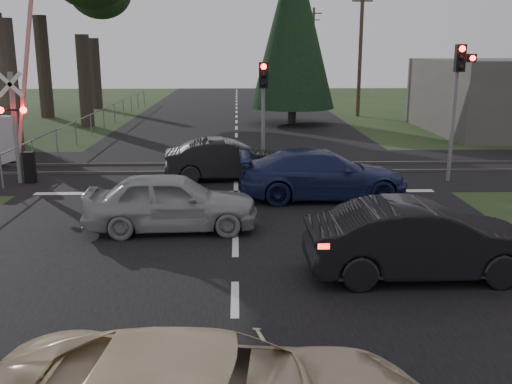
{
  "coord_description": "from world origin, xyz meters",
  "views": [
    {
      "loc": [
        0.07,
        -9.82,
        4.51
      ],
      "look_at": [
        0.49,
        3.04,
        1.3
      ],
      "focal_mm": 40.0,
      "sensor_mm": 36.0,
      "label": 1
    }
  ],
  "objects_px": {
    "traffic_signal_center": "(263,99)",
    "dark_hatchback": "(422,240)",
    "silver_car": "(172,202)",
    "crossing_signal": "(22,124)",
    "utility_pole_far": "(313,48)",
    "traffic_signal_right": "(458,86)",
    "blue_sedan": "(323,174)",
    "utility_pole_mid": "(361,47)",
    "dark_car_far": "(227,160)"
  },
  "relations": [
    {
      "from": "traffic_signal_center",
      "to": "dark_hatchback",
      "type": "distance_m",
      "value": 10.27
    },
    {
      "from": "silver_car",
      "to": "crossing_signal",
      "type": "bearing_deg",
      "value": 43.51
    },
    {
      "from": "utility_pole_far",
      "to": "traffic_signal_right",
      "type": "bearing_deg",
      "value": -91.2
    },
    {
      "from": "dark_hatchback",
      "to": "blue_sedan",
      "type": "xyz_separation_m",
      "value": [
        -1.07,
        6.39,
        -0.01
      ]
    },
    {
      "from": "traffic_signal_center",
      "to": "blue_sedan",
      "type": "bearing_deg",
      "value": -62.4
    },
    {
      "from": "traffic_signal_center",
      "to": "utility_pole_mid",
      "type": "height_order",
      "value": "utility_pole_mid"
    },
    {
      "from": "blue_sedan",
      "to": "dark_car_far",
      "type": "distance_m",
      "value": 4.11
    },
    {
      "from": "crossing_signal",
      "to": "dark_car_far",
      "type": "relative_size",
      "value": 1.6
    },
    {
      "from": "crossing_signal",
      "to": "utility_pole_mid",
      "type": "bearing_deg",
      "value": 52.03
    },
    {
      "from": "traffic_signal_right",
      "to": "utility_pole_far",
      "type": "relative_size",
      "value": 0.52
    },
    {
      "from": "traffic_signal_right",
      "to": "dark_hatchback",
      "type": "bearing_deg",
      "value": -113.91
    },
    {
      "from": "dark_hatchback",
      "to": "silver_car",
      "type": "height_order",
      "value": "dark_hatchback"
    },
    {
      "from": "traffic_signal_center",
      "to": "dark_hatchback",
      "type": "bearing_deg",
      "value": -73.92
    },
    {
      "from": "dark_hatchback",
      "to": "blue_sedan",
      "type": "distance_m",
      "value": 6.48
    },
    {
      "from": "crossing_signal",
      "to": "dark_car_far",
      "type": "distance_m",
      "value": 7.09
    },
    {
      "from": "traffic_signal_right",
      "to": "dark_hatchback",
      "type": "relative_size",
      "value": 1.0
    },
    {
      "from": "traffic_signal_right",
      "to": "dark_car_far",
      "type": "height_order",
      "value": "traffic_signal_right"
    },
    {
      "from": "utility_pole_far",
      "to": "dark_hatchback",
      "type": "distance_m",
      "value": 54.35
    },
    {
      "from": "utility_pole_mid",
      "to": "blue_sedan",
      "type": "height_order",
      "value": "utility_pole_mid"
    },
    {
      "from": "traffic_signal_center",
      "to": "utility_pole_far",
      "type": "height_order",
      "value": "utility_pole_far"
    },
    {
      "from": "traffic_signal_center",
      "to": "silver_car",
      "type": "distance_m",
      "value": 7.2
    },
    {
      "from": "utility_pole_mid",
      "to": "utility_pole_far",
      "type": "xyz_separation_m",
      "value": [
        0.0,
        25.0,
        0.0
      ]
    },
    {
      "from": "crossing_signal",
      "to": "silver_car",
      "type": "relative_size",
      "value": 1.59
    },
    {
      "from": "traffic_signal_center",
      "to": "silver_car",
      "type": "bearing_deg",
      "value": -112.4
    },
    {
      "from": "utility_pole_mid",
      "to": "traffic_signal_center",
      "type": "bearing_deg",
      "value": -111.21
    },
    {
      "from": "traffic_signal_center",
      "to": "blue_sedan",
      "type": "distance_m",
      "value": 4.24
    },
    {
      "from": "traffic_signal_center",
      "to": "utility_pole_mid",
      "type": "xyz_separation_m",
      "value": [
        7.5,
        19.32,
        1.92
      ]
    },
    {
      "from": "blue_sedan",
      "to": "utility_pole_mid",
      "type": "bearing_deg",
      "value": -15.7
    },
    {
      "from": "dark_hatchback",
      "to": "dark_car_far",
      "type": "bearing_deg",
      "value": 23.24
    },
    {
      "from": "dark_hatchback",
      "to": "blue_sedan",
      "type": "height_order",
      "value": "dark_hatchback"
    },
    {
      "from": "utility_pole_mid",
      "to": "dark_car_far",
      "type": "relative_size",
      "value": 2.07
    },
    {
      "from": "dark_hatchback",
      "to": "silver_car",
      "type": "relative_size",
      "value": 1.07
    },
    {
      "from": "dark_car_far",
      "to": "blue_sedan",
      "type": "bearing_deg",
      "value": -137.91
    },
    {
      "from": "crossing_signal",
      "to": "traffic_signal_center",
      "type": "xyz_separation_m",
      "value": [
        8.27,
        0.89,
        0.75
      ]
    },
    {
      "from": "dark_hatchback",
      "to": "blue_sedan",
      "type": "bearing_deg",
      "value": 8.57
    },
    {
      "from": "traffic_signal_right",
      "to": "dark_hatchback",
      "type": "height_order",
      "value": "traffic_signal_right"
    },
    {
      "from": "dark_hatchback",
      "to": "traffic_signal_center",
      "type": "bearing_deg",
      "value": 15.13
    },
    {
      "from": "silver_car",
      "to": "dark_car_far",
      "type": "bearing_deg",
      "value": -14.85
    },
    {
      "from": "blue_sedan",
      "to": "dark_car_far",
      "type": "xyz_separation_m",
      "value": [
        -3.04,
        2.77,
        -0.04
      ]
    },
    {
      "from": "traffic_signal_center",
      "to": "dark_car_far",
      "type": "distance_m",
      "value": 2.53
    },
    {
      "from": "utility_pole_mid",
      "to": "dark_hatchback",
      "type": "distance_m",
      "value": 29.64
    },
    {
      "from": "blue_sedan",
      "to": "utility_pole_far",
      "type": "bearing_deg",
      "value": -8.28
    },
    {
      "from": "dark_car_far",
      "to": "dark_hatchback",
      "type": "bearing_deg",
      "value": -161.43
    },
    {
      "from": "dark_hatchback",
      "to": "silver_car",
      "type": "xyz_separation_m",
      "value": [
        -5.42,
        3.3,
        -0.02
      ]
    },
    {
      "from": "traffic_signal_right",
      "to": "traffic_signal_center",
      "type": "relative_size",
      "value": 1.15
    },
    {
      "from": "crossing_signal",
      "to": "dark_hatchback",
      "type": "height_order",
      "value": "crossing_signal"
    },
    {
      "from": "silver_car",
      "to": "traffic_signal_right",
      "type": "bearing_deg",
      "value": -62.87
    },
    {
      "from": "dark_hatchback",
      "to": "dark_car_far",
      "type": "height_order",
      "value": "dark_hatchback"
    },
    {
      "from": "utility_pole_far",
      "to": "dark_hatchback",
      "type": "relative_size",
      "value": 1.92
    },
    {
      "from": "dark_hatchback",
      "to": "traffic_signal_right",
      "type": "bearing_deg",
      "value": -24.86
    }
  ]
}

